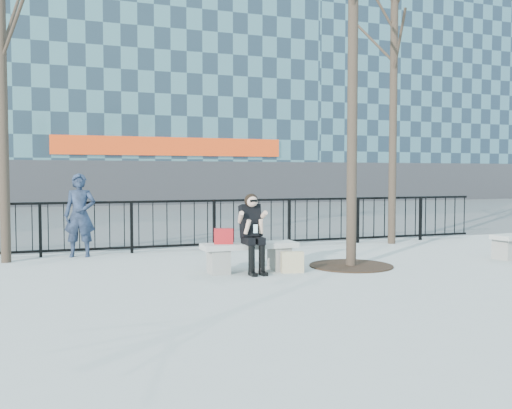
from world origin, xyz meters
name	(u,v)px	position (x,y,z in m)	size (l,w,h in m)	color
ground	(250,271)	(0.00, 0.00, 0.00)	(120.00, 120.00, 0.00)	#A0A09B
street_surface	(133,214)	(0.00, 15.00, 0.00)	(60.00, 23.00, 0.01)	#474747
railing	(205,225)	(0.00, 3.00, 0.55)	(14.00, 0.06, 1.10)	black
building_mid	(155,4)	(3.00, 26.99, 12.30)	(18.20, 10.26, 24.60)	slate
building_right	(390,55)	(20.00, 27.00, 10.30)	(16.20, 10.20, 20.60)	slate
tree_left	(0,0)	(-4.00, 2.50, 4.86)	(2.80, 2.80, 6.50)	black
tree_right	(394,22)	(4.50, 2.60, 5.24)	(2.80, 2.80, 7.00)	black
tree_grate	(351,266)	(1.90, -0.10, 0.01)	(1.50, 1.50, 0.02)	black
bench_main	(250,254)	(0.00, 0.00, 0.30)	(1.65, 0.46, 0.49)	slate
seated_woman	(253,233)	(0.00, -0.16, 0.67)	(0.50, 0.64, 1.34)	black
handbag	(223,236)	(-0.46, 0.02, 0.62)	(0.32, 0.15, 0.26)	#AD151A
shopping_bag	(292,262)	(0.64, -0.35, 0.18)	(0.38, 0.14, 0.36)	beige
standing_man	(80,215)	(-2.65, 2.80, 0.84)	(0.61, 0.40, 1.68)	black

